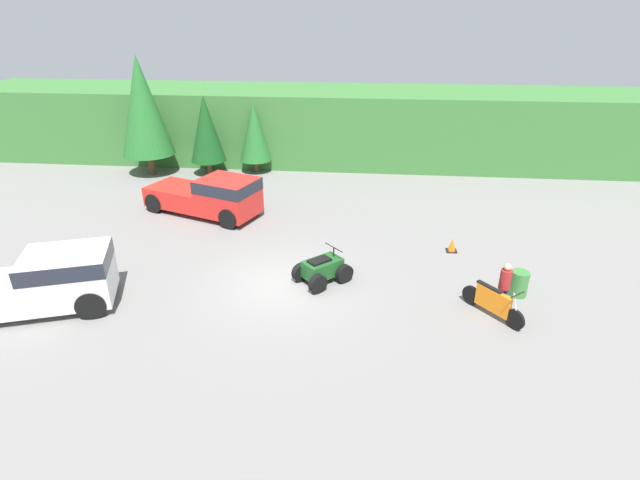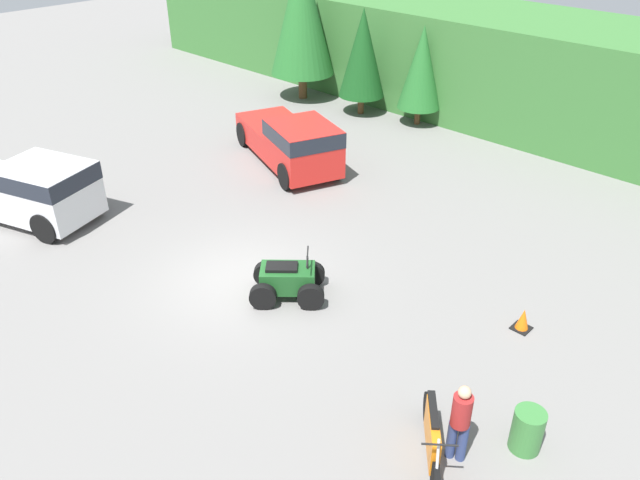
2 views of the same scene
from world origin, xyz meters
name	(u,v)px [view 2 (image 2 of 2)]	position (x,y,z in m)	size (l,w,h in m)	color
ground_plane	(242,280)	(0.00, 0.00, 0.00)	(80.00, 80.00, 0.00)	slate
hillside_backdrop	(544,75)	(0.00, 16.00, 2.12)	(44.00, 6.00, 4.23)	#387033
tree_left	(302,12)	(-9.56, 11.74, 3.84)	(2.87, 2.87, 6.53)	brown
tree_mid_left	(363,53)	(-6.22, 12.01, 2.62)	(1.96, 1.96, 4.45)	brown
tree_mid_right	(421,67)	(-3.63, 12.63, 2.38)	(1.78, 1.78, 4.04)	brown
pickup_truck_red	(292,141)	(-4.22, 5.95, 0.99)	(5.78, 3.79, 1.88)	red
pickup_truck_second	(24,187)	(-7.37, -2.26, 1.00)	(5.99, 3.76, 1.88)	silver
dirt_bike	(432,437)	(6.86, -1.27, 0.49)	(1.56, 1.83, 1.19)	black
quad_atv	(288,280)	(1.39, 0.36, 0.47)	(2.16, 2.13, 1.20)	black
rider_person	(460,420)	(7.20, -0.98, 0.93)	(0.46, 0.46, 1.72)	navy
traffic_cone	(523,320)	(6.26, 3.24, 0.25)	(0.42, 0.42, 0.55)	black
steel_barrel	(527,430)	(8.00, 0.10, 0.44)	(0.58, 0.58, 0.88)	#387A38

